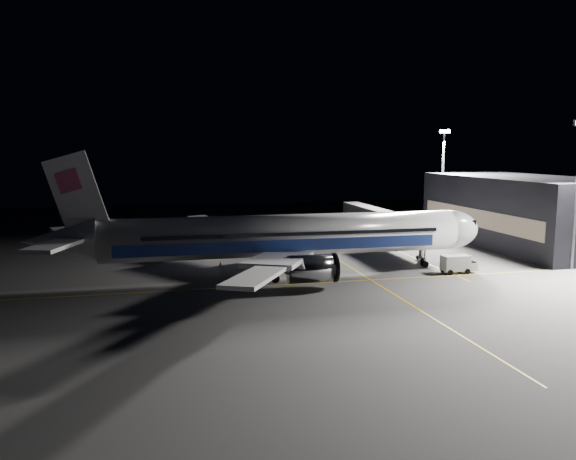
% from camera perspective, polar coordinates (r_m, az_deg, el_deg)
% --- Properties ---
extents(ground, '(200.00, 200.00, 0.00)m').
position_cam_1_polar(ground, '(76.18, -0.29, -4.48)').
color(ground, '#4C4C4F').
rests_on(ground, ground).
extents(guide_line_main, '(0.25, 80.00, 0.01)m').
position_cam_1_polar(guide_line_main, '(78.91, 6.83, -4.09)').
color(guide_line_main, gold).
rests_on(guide_line_main, ground).
extents(guide_line_cross, '(70.00, 0.25, 0.01)m').
position_cam_1_polar(guide_line_cross, '(70.49, 0.78, -5.52)').
color(guide_line_cross, gold).
rests_on(guide_line_cross, ground).
extents(guide_line_side, '(0.25, 40.00, 0.01)m').
position_cam_1_polar(guide_line_side, '(92.47, 11.76, -2.39)').
color(guide_line_side, gold).
rests_on(guide_line_side, ground).
extents(airliner, '(61.48, 54.22, 16.64)m').
position_cam_1_polar(airliner, '(74.99, -1.10, -0.67)').
color(airliner, silver).
rests_on(airliner, ground).
extents(terminal, '(18.12, 40.00, 12.00)m').
position_cam_1_polar(terminal, '(107.09, 22.71, 1.81)').
color(terminal, black).
rests_on(terminal, ground).
extents(jet_bridge, '(3.60, 34.40, 6.30)m').
position_cam_1_polar(jet_bridge, '(99.06, 9.90, 1.03)').
color(jet_bridge, '#B2B2B7').
rests_on(jet_bridge, ground).
extents(floodlight_mast_north, '(2.40, 0.68, 20.70)m').
position_cam_1_polar(floodlight_mast_north, '(118.75, 15.45, 5.80)').
color(floodlight_mast_north, '#59595E').
rests_on(floodlight_mast_north, ground).
extents(service_truck, '(4.88, 2.27, 2.46)m').
position_cam_1_polar(service_truck, '(79.86, 16.92, -3.28)').
color(service_truck, silver).
rests_on(service_truck, ground).
extents(baggage_tug, '(2.65, 2.31, 1.67)m').
position_cam_1_polar(baggage_tug, '(96.04, -7.81, -1.44)').
color(baggage_tug, black).
rests_on(baggage_tug, ground).
extents(safety_cone_a, '(0.46, 0.46, 0.69)m').
position_cam_1_polar(safety_cone_a, '(90.38, 0.94, -2.24)').
color(safety_cone_a, orange).
rests_on(safety_cone_a, ground).
extents(safety_cone_b, '(0.34, 0.34, 0.51)m').
position_cam_1_polar(safety_cone_b, '(87.02, -3.03, -2.72)').
color(safety_cone_b, orange).
rests_on(safety_cone_b, ground).
extents(safety_cone_c, '(0.46, 0.46, 0.68)m').
position_cam_1_polar(safety_cone_c, '(81.72, -6.88, -3.43)').
color(safety_cone_c, orange).
rests_on(safety_cone_c, ground).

